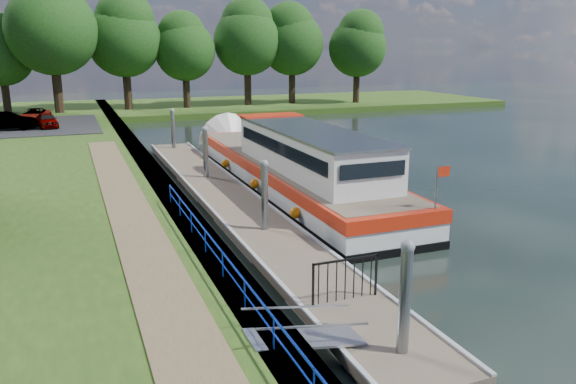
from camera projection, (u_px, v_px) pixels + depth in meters
name	position (u px, v px, depth m)	size (l,w,h in m)	color
ground	(389.00, 356.00, 12.63)	(160.00, 160.00, 0.00)	black
bank_edge	(164.00, 193.00, 25.14)	(1.10, 90.00, 0.78)	#473D2D
far_bank	(239.00, 105.00, 63.65)	(60.00, 18.00, 0.60)	#274413
footpath	(141.00, 237.00, 18.08)	(1.60, 40.00, 0.05)	brown
carpark	(2.00, 127.00, 42.78)	(14.00, 12.00, 0.06)	black
blue_fence	(233.00, 271.00, 14.03)	(0.04, 18.04, 0.72)	#0C2DBF
pontoon	(231.00, 203.00, 24.29)	(2.50, 30.00, 0.56)	brown
mooring_piles	(230.00, 179.00, 24.02)	(0.30, 27.30, 3.55)	gray
gangway	(305.00, 336.00, 12.27)	(2.58, 1.00, 0.92)	#A5A8AD
gate_panel	(345.00, 273.00, 14.32)	(1.85, 0.05, 1.15)	black
barge	(286.00, 165.00, 27.72)	(4.36, 21.15, 4.78)	black
horizon_trees	(111.00, 34.00, 53.93)	(54.38, 10.03, 12.87)	#332316
car_a	(47.00, 120.00, 42.36)	(1.31, 3.24, 1.11)	#999999
car_b	(7.00, 121.00, 40.97)	(1.38, 3.96, 1.31)	#999999
car_d	(34.00, 115.00, 45.23)	(1.83, 3.97, 1.10)	#999999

